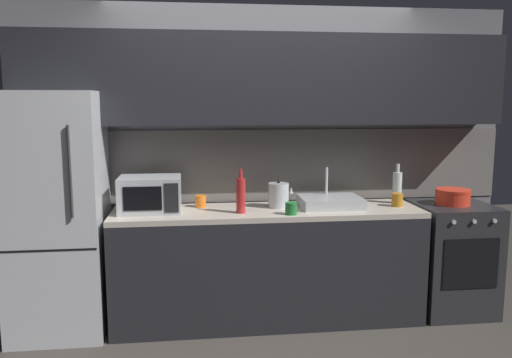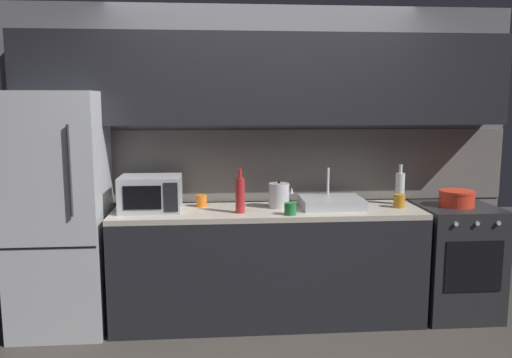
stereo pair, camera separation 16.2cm
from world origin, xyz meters
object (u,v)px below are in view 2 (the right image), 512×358
(refrigerator, at_px, (60,213))
(oven_range, at_px, (455,260))
(mug_orange, at_px, (201,201))
(mug_amber, at_px, (399,201))
(wine_bottle_clear, at_px, (400,188))
(microwave, at_px, (151,193))
(mug_green, at_px, (290,209))
(kettle, at_px, (279,195))
(wine_bottle_red, at_px, (240,195))
(cooking_pot, at_px, (457,198))

(refrigerator, height_order, oven_range, refrigerator)
(mug_orange, bearing_deg, mug_amber, -5.89)
(refrigerator, bearing_deg, mug_orange, 7.78)
(refrigerator, height_order, wine_bottle_clear, refrigerator)
(refrigerator, relative_size, oven_range, 2.01)
(microwave, distance_m, mug_green, 1.07)
(kettle, height_order, mug_orange, kettle)
(wine_bottle_red, bearing_deg, mug_orange, 139.31)
(wine_bottle_clear, bearing_deg, mug_amber, -110.47)
(microwave, distance_m, wine_bottle_red, 0.69)
(oven_range, xyz_separation_m, kettle, (-1.44, 0.06, 0.55))
(mug_green, bearing_deg, wine_bottle_red, 164.40)
(kettle, height_order, cooking_pot, kettle)
(refrigerator, height_order, mug_amber, refrigerator)
(wine_bottle_red, bearing_deg, refrigerator, 175.40)
(oven_range, distance_m, mug_amber, 0.71)
(kettle, bearing_deg, oven_range, -2.51)
(refrigerator, bearing_deg, oven_range, -0.02)
(mug_orange, bearing_deg, cooking_pot, -4.07)
(microwave, distance_m, wine_bottle_clear, 1.99)
(mug_green, bearing_deg, wine_bottle_clear, 18.92)
(wine_bottle_red, bearing_deg, mug_green, -15.60)
(kettle, xyz_separation_m, mug_amber, (0.95, -0.08, -0.04))
(kettle, distance_m, mug_orange, 0.62)
(mug_amber, height_order, mug_orange, mug_amber)
(microwave, bearing_deg, mug_amber, -1.01)
(oven_range, bearing_deg, cooking_pot, 175.61)
(wine_bottle_clear, bearing_deg, wine_bottle_red, -170.37)
(refrigerator, relative_size, microwave, 3.92)
(mug_amber, bearing_deg, cooking_pot, 1.92)
(microwave, xyz_separation_m, wine_bottle_red, (0.68, -0.13, 0.00))
(refrigerator, xyz_separation_m, mug_orange, (1.06, 0.15, 0.05))
(refrigerator, xyz_separation_m, mug_amber, (2.62, -0.02, 0.05))
(oven_range, bearing_deg, refrigerator, 179.98)
(microwave, xyz_separation_m, cooking_pot, (2.42, -0.02, -0.07))
(wine_bottle_clear, relative_size, cooking_pot, 1.18)
(wine_bottle_clear, relative_size, mug_green, 3.58)
(refrigerator, relative_size, mug_amber, 17.18)
(mug_amber, distance_m, mug_orange, 1.57)
(mug_green, distance_m, mug_orange, 0.75)
(microwave, distance_m, mug_amber, 1.94)
(mug_green, distance_m, mug_amber, 0.92)
(wine_bottle_clear, xyz_separation_m, mug_amber, (-0.05, -0.13, -0.08))
(wine_bottle_red, height_order, cooking_pot, wine_bottle_red)
(kettle, bearing_deg, mug_orange, 172.29)
(mug_green, bearing_deg, microwave, 167.58)
(wine_bottle_red, height_order, mug_orange, wine_bottle_red)
(kettle, xyz_separation_m, mug_green, (0.05, -0.27, -0.05))
(mug_amber, distance_m, cooking_pot, 0.48)
(mug_amber, bearing_deg, mug_green, -167.75)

